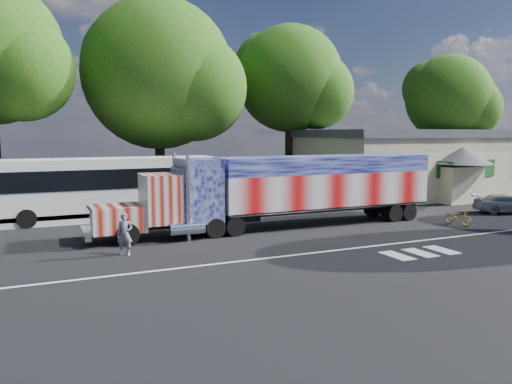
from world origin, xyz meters
name	(u,v)px	position (x,y,z in m)	size (l,w,h in m)	color
ground	(282,239)	(0.00, 0.00, 0.00)	(100.00, 100.00, 0.00)	black
lane_markings	(360,253)	(1.71, -3.77, 0.01)	(30.00, 2.67, 0.01)	silver
semi_truck	(288,188)	(1.62, 2.54, 2.06)	(18.77, 2.96, 4.00)	black
coach_bus	(111,187)	(-6.46, 9.08, 1.82)	(12.10, 2.82, 3.52)	white
hall_building	(437,161)	(19.92, 10.86, 2.62)	(22.40, 12.80, 5.20)	beige
parked_car	(506,204)	(16.24, 1.08, 0.57)	(1.59, 3.91, 1.14)	#9C9EA0
woman	(125,234)	(-7.28, -0.14, 0.87)	(0.64, 0.42, 1.74)	slate
bicycle	(458,217)	(10.37, -0.73, 0.42)	(0.56, 1.59, 0.84)	gold
tree_far_ne	(450,98)	(27.01, 16.77, 8.32)	(8.69, 8.27, 12.51)	black
tree_n_mid	(161,75)	(-1.83, 15.60, 9.11)	(11.33, 10.79, 14.56)	black
tree_ne_a	(292,80)	(9.02, 15.96, 9.26)	(9.09, 8.66, 13.66)	black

